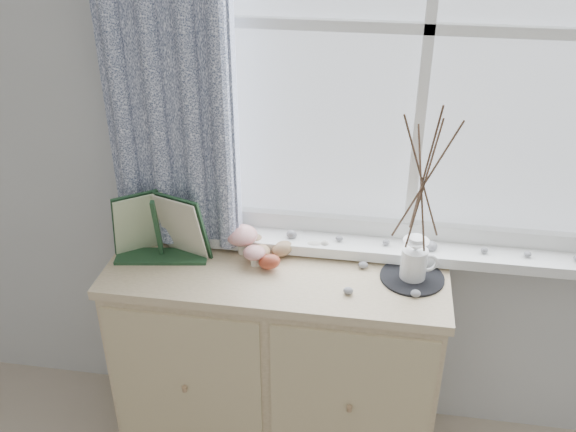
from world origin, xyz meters
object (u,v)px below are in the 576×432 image
object	(u,v)px
twig_pitcher	(424,178)
botanical_book	(156,231)
toadstool_cluster	(245,240)
sideboard	(277,362)

from	to	relation	value
twig_pitcher	botanical_book	bearing A→B (deg)	167.01
botanical_book	toadstool_cluster	xyz separation A→B (m)	(0.29, 0.09, -0.06)
sideboard	twig_pitcher	world-z (taller)	twig_pitcher
sideboard	twig_pitcher	xyz separation A→B (m)	(0.47, 0.03, 0.81)
botanical_book	toadstool_cluster	distance (m)	0.31
toadstool_cluster	twig_pitcher	world-z (taller)	twig_pitcher
twig_pitcher	toadstool_cluster	bearing A→B (deg)	159.79
toadstool_cluster	twig_pitcher	xyz separation A→B (m)	(0.60, -0.05, 0.32)
sideboard	toadstool_cluster	distance (m)	0.51
botanical_book	twig_pitcher	xyz separation A→B (m)	(0.89, 0.04, 0.25)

